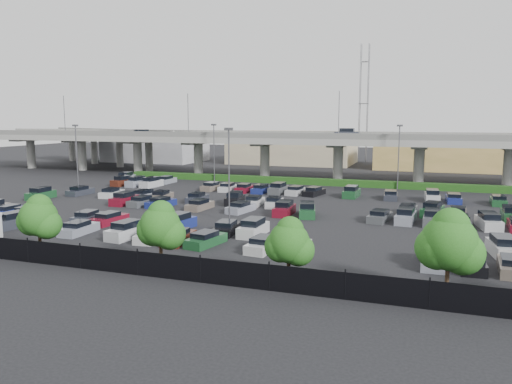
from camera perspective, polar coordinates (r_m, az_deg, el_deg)
ground at (r=62.77m, az=-0.30°, el=-1.94°), size 280.00×280.00×0.00m
overpass at (r=92.67m, az=6.22°, el=5.71°), size 150.00×13.00×15.80m
on_ramp at (r=124.73m, az=-16.57°, el=6.05°), size 50.93×30.13×8.80m
hedge at (r=86.39m, az=5.24°, el=1.25°), size 66.00×1.60×1.10m
fence at (r=38.05m, az=-14.72°, el=-7.73°), size 70.00×0.10×2.00m
tree_row at (r=38.21m, az=-12.69°, el=-3.54°), size 65.07×3.66×5.94m
parked_cars at (r=60.59m, az=-0.80°, el=-1.71°), size 63.00×41.65×1.67m
light_poles at (r=65.28m, az=-3.14°, el=3.97°), size 66.90×48.38×10.30m
distant_buildings at (r=120.54m, az=15.29°, el=4.55°), size 138.00×24.00×9.00m
comm_tower at (r=133.31m, az=12.22°, el=10.11°), size 2.40×2.40×30.00m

